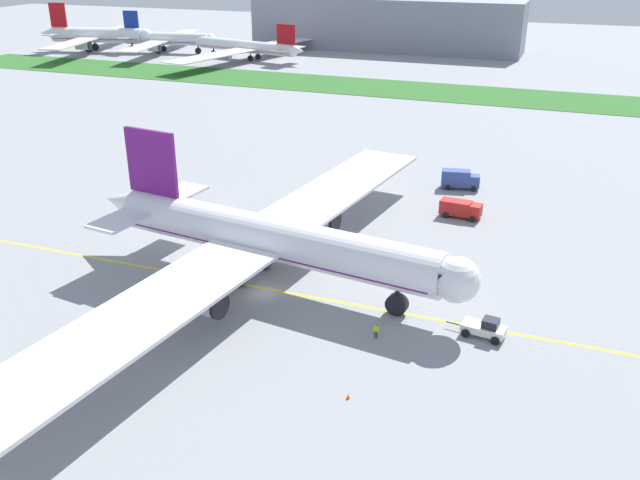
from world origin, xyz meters
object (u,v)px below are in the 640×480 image
traffic_cone_near_nose (348,396)px  parked_airliner_far_right (248,47)px  pushback_tug (485,328)px  airliner_foreground (267,238)px  service_truck_baggage_loader (461,208)px  parked_airliner_far_left (96,35)px  ground_crew_wingwalker_port (376,330)px  service_truck_fuel_bowser (460,179)px  parked_airliner_far_centre (165,39)px

traffic_cone_near_nose → parked_airliner_far_right: bearing=118.7°
pushback_tug → traffic_cone_near_nose: size_ratio=10.75×
airliner_foreground → service_truck_baggage_loader: size_ratio=13.07×
parked_airliner_far_left → service_truck_baggage_loader: bearing=-37.4°
pushback_tug → parked_airliner_far_right: 180.21m
ground_crew_wingwalker_port → parked_airliner_far_right: parked_airliner_far_right is taller
parked_airliner_far_left → service_truck_fuel_bowser: bearing=-34.7°
pushback_tug → ground_crew_wingwalker_port: bearing=-157.7°
service_truck_baggage_loader → parked_airliner_far_centre: parked_airliner_far_centre is taller
pushback_tug → parked_airliner_far_right: bearing=123.6°
ground_crew_wingwalker_port → traffic_cone_near_nose: (0.52, -10.44, -0.72)m
parked_airliner_far_centre → parked_airliner_far_right: 34.87m
ground_crew_wingwalker_port → parked_airliner_far_right: size_ratio=0.02×
airliner_foreground → pushback_tug: airliner_foreground is taller
ground_crew_wingwalker_port → parked_airliner_far_left: bearing=134.5°
traffic_cone_near_nose → parked_airliner_far_left: 220.46m
service_truck_baggage_loader → service_truck_fuel_bowser: size_ratio=0.95×
service_truck_fuel_bowser → parked_airliner_far_left: (-148.69, 102.92, 3.98)m
airliner_foreground → traffic_cone_near_nose: size_ratio=136.86×
service_truck_fuel_bowser → airliner_foreground: bearing=-110.5°
service_truck_fuel_bowser → parked_airliner_far_centre: (-124.07, 109.22, 3.14)m
ground_crew_wingwalker_port → airliner_foreground: bearing=153.4°
traffic_cone_near_nose → parked_airliner_far_centre: bearing=126.5°
ground_crew_wingwalker_port → service_truck_fuel_bowser: service_truck_fuel_bowser is taller
parked_airliner_far_left → parked_airliner_far_centre: size_ratio=1.09×
ground_crew_wingwalker_port → parked_airliner_far_left: 212.51m
airliner_foreground → pushback_tug: (25.71, -3.52, -4.55)m
ground_crew_wingwalker_port → service_truck_baggage_loader: 36.19m
parked_airliner_far_centre → parked_airliner_far_right: bearing=-6.1°
ground_crew_wingwalker_port → parked_airliner_far_centre: size_ratio=0.03×
pushback_tug → parked_airliner_far_centre: bearing=131.2°
service_truck_baggage_loader → service_truck_fuel_bowser: (-2.38, 12.54, 0.25)m
pushback_tug → parked_airliner_far_left: size_ratio=0.10×
parked_airliner_far_centre → airliner_foreground: bearing=-54.1°
pushback_tug → service_truck_baggage_loader: (-8.06, 31.91, 0.42)m
pushback_tug → airliner_foreground: bearing=172.2°
parked_airliner_far_left → parked_airliner_far_centre: parked_airliner_far_left is taller
ground_crew_wingwalker_port → parked_airliner_far_centre: parked_airliner_far_centre is taller
airliner_foreground → service_truck_fuel_bowser: bearing=69.5°
service_truck_fuel_bowser → service_truck_baggage_loader: bearing=-79.3°
service_truck_fuel_bowser → pushback_tug: bearing=-76.8°
traffic_cone_near_nose → parked_airliner_far_right: parked_airliner_far_right is taller
pushback_tug → parked_airliner_far_right: (-99.84, 149.99, 3.24)m
airliner_foreground → pushback_tug: bearing=-7.8°
ground_crew_wingwalker_port → parked_airliner_far_centre: bearing=128.2°
ground_crew_wingwalker_port → parked_airliner_far_centre: (-124.24, 157.89, 3.79)m
ground_crew_wingwalker_port → traffic_cone_near_nose: size_ratio=2.85×
pushback_tug → parked_airliner_far_centre: parked_airliner_far_centre is taller
service_truck_fuel_bowser → parked_airliner_far_centre: bearing=138.6°
pushback_tug → service_truck_baggage_loader: bearing=104.2°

